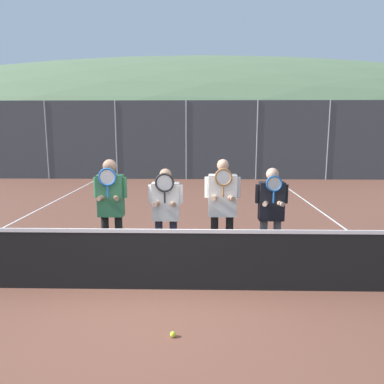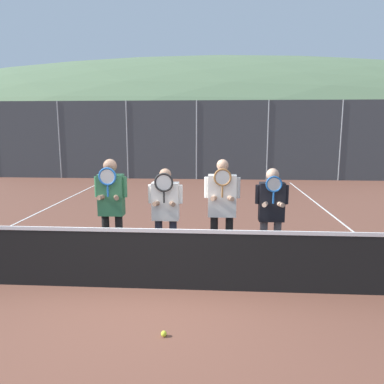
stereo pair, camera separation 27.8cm
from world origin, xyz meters
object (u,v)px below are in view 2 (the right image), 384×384
(player_leftmost, at_px, (111,203))
(player_center_left, at_px, (166,209))
(car_left_of_center, at_px, (201,154))
(player_rightmost, at_px, (271,210))
(tennis_ball_on_court, at_px, (164,334))
(car_far_left, at_px, (109,153))
(player_center_right, at_px, (222,205))
(car_center, at_px, (296,155))

(player_leftmost, distance_m, player_center_left, 0.93)
(player_center_left, height_order, car_left_of_center, car_left_of_center)
(player_rightmost, bearing_deg, player_center_left, -179.53)
(car_left_of_center, relative_size, tennis_ball_on_court, 65.55)
(player_leftmost, bearing_deg, car_left_of_center, 86.30)
(car_far_left, distance_m, car_left_of_center, 5.21)
(player_center_right, distance_m, player_rightmost, 0.83)
(car_center, bearing_deg, car_far_left, 179.90)
(player_rightmost, distance_m, car_far_left, 16.16)
(tennis_ball_on_court, bearing_deg, player_center_right, 73.13)
(player_rightmost, bearing_deg, player_leftmost, -178.72)
(car_left_of_center, xyz_separation_m, tennis_ball_on_court, (0.27, -16.60, -0.85))
(player_rightmost, distance_m, car_left_of_center, 14.44)
(player_leftmost, relative_size, car_center, 0.42)
(car_far_left, relative_size, tennis_ball_on_court, 65.98)
(car_far_left, bearing_deg, tennis_ball_on_court, -71.97)
(player_center_right, xyz_separation_m, player_rightmost, (0.83, 0.01, -0.08))
(player_center_left, height_order, player_rightmost, player_rightmost)
(car_far_left, xyz_separation_m, tennis_ball_on_court, (5.48, -16.84, -0.88))
(car_far_left, xyz_separation_m, car_center, (10.38, -0.02, -0.04))
(player_center_right, xyz_separation_m, car_far_left, (-6.17, 14.57, -0.18))
(car_left_of_center, bearing_deg, player_center_left, -90.01)
(car_far_left, bearing_deg, player_leftmost, -73.70)
(player_center_left, bearing_deg, tennis_ball_on_court, -83.00)
(car_left_of_center, distance_m, tennis_ball_on_court, 16.62)
(player_leftmost, xyz_separation_m, car_left_of_center, (0.93, 14.38, -0.22))
(player_leftmost, distance_m, car_far_left, 15.24)
(player_rightmost, relative_size, car_left_of_center, 0.39)
(player_center_right, distance_m, tennis_ball_on_court, 2.59)
(player_rightmost, distance_m, car_center, 14.93)
(player_leftmost, xyz_separation_m, player_center_left, (0.93, 0.05, -0.10))
(player_rightmost, bearing_deg, car_far_left, 115.66)
(player_leftmost, bearing_deg, car_far_left, 106.30)
(player_center_left, xyz_separation_m, player_center_right, (0.96, 0.00, 0.08))
(player_leftmost, relative_size, tennis_ball_on_court, 27.37)
(player_center_right, height_order, player_rightmost, player_center_right)
(player_leftmost, height_order, car_far_left, player_leftmost)
(player_center_left, relative_size, player_center_right, 0.91)
(tennis_ball_on_court, bearing_deg, player_rightmost, 56.29)
(player_center_right, relative_size, car_center, 0.42)
(player_center_right, bearing_deg, tennis_ball_on_court, -106.87)
(tennis_ball_on_court, bearing_deg, car_left_of_center, 90.95)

